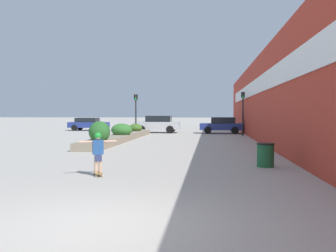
# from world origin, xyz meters

# --- Properties ---
(ground_plane) EXTENTS (300.00, 300.00, 0.00)m
(ground_plane) POSITION_xyz_m (0.00, 0.00, 0.00)
(ground_plane) COLOR #ADA89E
(building_wall_right) EXTENTS (0.67, 47.09, 5.48)m
(building_wall_right) POSITION_xyz_m (5.20, 18.83, 2.75)
(building_wall_right) COLOR #B23323
(building_wall_right) RESTS_ON ground_plane
(planter_box) EXTENTS (1.42, 15.56, 1.40)m
(planter_box) POSITION_xyz_m (-4.00, 18.41, 0.37)
(planter_box) COLOR gray
(planter_box) RESTS_ON ground_plane
(skateboard) EXTENTS (0.44, 0.61, 0.10)m
(skateboard) POSITION_xyz_m (-1.37, 4.63, 0.07)
(skateboard) COLOR olive
(skateboard) RESTS_ON ground_plane
(skateboarder) EXTENTS (1.01, 0.54, 1.17)m
(skateboarder) POSITION_xyz_m (-1.37, 4.63, 0.81)
(skateboarder) COLOR tan
(skateboarder) RESTS_ON skateboard
(trash_bin) EXTENTS (0.60, 0.60, 0.81)m
(trash_bin) POSITION_xyz_m (3.74, 7.04, 0.41)
(trash_bin) COLOR #1E5B33
(trash_bin) RESTS_ON ground_plane
(car_leftmost) EXTENTS (4.17, 2.04, 1.59)m
(car_leftmost) POSITION_xyz_m (-2.93, 28.52, 0.84)
(car_leftmost) COLOR #BCBCC1
(car_leftmost) RESTS_ON ground_plane
(car_center_left) EXTENTS (4.05, 1.94, 1.34)m
(car_center_left) POSITION_xyz_m (-10.81, 32.28, 0.72)
(car_center_left) COLOR navy
(car_center_left) RESTS_ON ground_plane
(car_center_right) EXTENTS (4.48, 1.98, 1.62)m
(car_center_right) POSITION_xyz_m (11.97, 28.19, 0.84)
(car_center_right) COLOR slate
(car_center_right) RESTS_ON ground_plane
(car_rightmost) EXTENTS (3.84, 1.90, 1.46)m
(car_rightmost) POSITION_xyz_m (2.96, 28.12, 0.77)
(car_rightmost) COLOR navy
(car_rightmost) RESTS_ON ground_plane
(traffic_light_left) EXTENTS (0.28, 0.30, 3.37)m
(traffic_light_left) POSITION_xyz_m (-4.18, 24.43, 2.31)
(traffic_light_left) COLOR black
(traffic_light_left) RESTS_ON ground_plane
(traffic_light_right) EXTENTS (0.28, 0.30, 3.52)m
(traffic_light_right) POSITION_xyz_m (4.51, 24.42, 2.40)
(traffic_light_right) COLOR black
(traffic_light_right) RESTS_ON ground_plane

